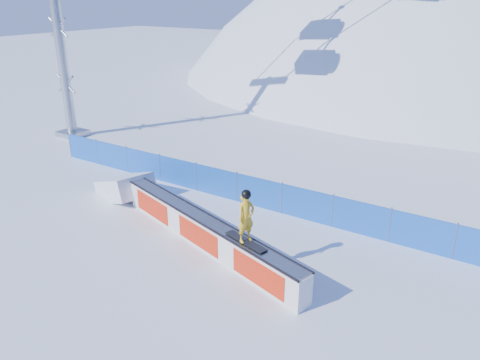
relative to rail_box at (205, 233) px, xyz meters
The scene contains 6 objects.
ground 1.08m from the rail_box, 95.62° to the right, with size 160.00×160.00×0.00m, color white.
snow_hill 45.04m from the rail_box, 90.13° to the left, with size 64.00×64.00×64.00m.
safety_fence 3.56m from the rail_box, 91.49° to the left, with size 22.05×0.05×1.30m.
rail_box is the anchor object (origin of this frame).
snow_ramp 5.48m from the rail_box, 163.23° to the left, with size 2.37×1.58×0.89m, color white, non-canonical shape.
snowboarder 2.42m from the rail_box, 16.77° to the right, with size 1.57×0.72×1.62m.
Camera 1 is at (8.29, -9.66, 7.70)m, focal length 35.00 mm.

